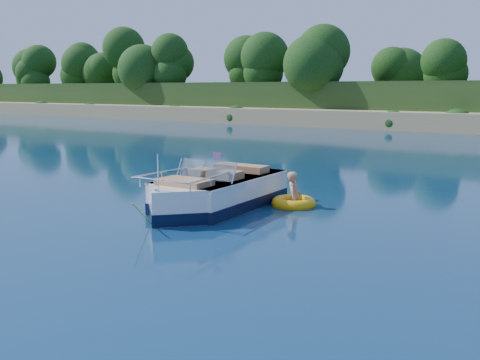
{
  "coord_description": "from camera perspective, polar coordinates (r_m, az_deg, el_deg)",
  "views": [
    {
      "loc": [
        7.95,
        -8.38,
        3.38
      ],
      "look_at": [
        -0.12,
        3.92,
        0.85
      ],
      "focal_mm": 40.0,
      "sensor_mm": 36.0,
      "label": 1
    }
  ],
  "objects": [
    {
      "name": "motorboat",
      "position": [
        15.13,
        -2.88,
        -1.63
      ],
      "size": [
        2.24,
        6.1,
        2.03
      ],
      "rotation": [
        0.0,
        0.0,
        0.02
      ],
      "color": "white",
      "rests_on": "ground"
    },
    {
      "name": "ground",
      "position": [
        12.03,
        -9.87,
        -6.7
      ],
      "size": [
        160.0,
        160.0,
        0.0
      ],
      "primitive_type": "plane",
      "color": "#092141",
      "rests_on": "ground"
    },
    {
      "name": "tow_tube",
      "position": [
        15.62,
        5.73,
        -2.45
      ],
      "size": [
        1.54,
        1.54,
        0.34
      ],
      "rotation": [
        0.0,
        0.0,
        -0.21
      ],
      "color": "#FFAB0A",
      "rests_on": "ground"
    },
    {
      "name": "boy",
      "position": [
        15.67,
        5.77,
        -2.75
      ],
      "size": [
        0.69,
        0.96,
        1.73
      ],
      "primitive_type": "imported",
      "rotation": [
        0.0,
        -0.17,
        1.95
      ],
      "color": "tan",
      "rests_on": "ground"
    }
  ]
}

